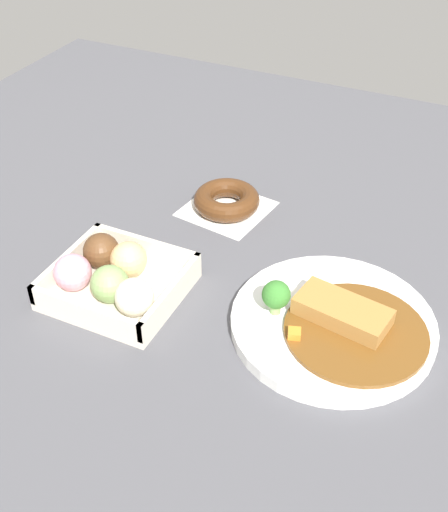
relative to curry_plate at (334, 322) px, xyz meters
name	(u,v)px	position (x,y,z in m)	size (l,w,h in m)	color
ground_plane	(217,308)	(-0.16, -0.03, -0.01)	(1.60, 1.60, 0.00)	#4C4C51
curry_plate	(334,322)	(0.00, 0.00, 0.00)	(0.27, 0.27, 0.07)	white
donut_box	(113,277)	(-0.31, -0.06, 0.01)	(0.18, 0.17, 0.07)	beige
chocolate_ring_donut	(227,201)	(-0.25, 0.20, 0.00)	(0.15, 0.15, 0.04)	white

